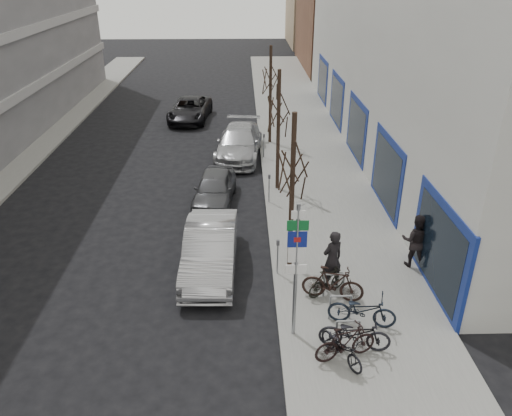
{
  "coord_description": "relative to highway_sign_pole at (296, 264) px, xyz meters",
  "views": [
    {
      "loc": [
        1.06,
        -10.92,
        9.52
      ],
      "look_at": [
        1.47,
        4.2,
        2.0
      ],
      "focal_mm": 35.0,
      "sensor_mm": 36.0,
      "label": 1
    }
  ],
  "objects": [
    {
      "name": "parked_car_mid",
      "position": [
        -2.6,
        8.81,
        -1.77
      ],
      "size": [
        2.0,
        4.16,
        1.37
      ],
      "primitive_type": "imported",
      "rotation": [
        0.0,
        0.0,
        -0.1
      ],
      "color": "#47474B",
      "rests_on": "ground"
    },
    {
      "name": "bike_far_inner",
      "position": [
        1.34,
        1.56,
        -1.73
      ],
      "size": [
        2.0,
        1.06,
        1.16
      ],
      "primitive_type": "imported",
      "rotation": [
        0.0,
        0.0,
        1.3
      ],
      "color": "black",
      "rests_on": "sidewalk_east"
    },
    {
      "name": "bike_rack",
      "position": [
        1.4,
        0.61,
        -1.8
      ],
      "size": [
        0.66,
        2.26,
        0.83
      ],
      "color": "gray",
      "rests_on": "sidewalk_east"
    },
    {
      "name": "parked_car_back",
      "position": [
        -1.56,
        14.5,
        -1.66
      ],
      "size": [
        2.79,
        5.69,
        1.59
      ],
      "primitive_type": "imported",
      "rotation": [
        0.0,
        0.0,
        -0.1
      ],
      "color": "#A7A8AC",
      "rests_on": "ground"
    },
    {
      "name": "highway_sign_pole",
      "position": [
        0.0,
        0.0,
        0.0
      ],
      "size": [
        0.55,
        0.1,
        4.2
      ],
      "color": "gray",
      "rests_on": "ground"
    },
    {
      "name": "meter_front",
      "position": [
        -0.25,
        3.01,
        -1.54
      ],
      "size": [
        0.1,
        0.08,
        1.27
      ],
      "color": "gray",
      "rests_on": "sidewalk_east"
    },
    {
      "name": "pedestrian_near",
      "position": [
        1.41,
        2.29,
        -1.33
      ],
      "size": [
        0.85,
        0.74,
        1.96
      ],
      "primitive_type": "imported",
      "rotation": [
        0.0,
        0.0,
        3.6
      ],
      "color": "black",
      "rests_on": "sidewalk_east"
    },
    {
      "name": "tree_mid",
      "position": [
        0.2,
        10.01,
        1.65
      ],
      "size": [
        1.8,
        1.8,
        5.5
      ],
      "color": "black",
      "rests_on": "ground"
    },
    {
      "name": "meter_mid",
      "position": [
        -0.25,
        8.51,
        -1.54
      ],
      "size": [
        0.1,
        0.08,
        1.27
      ],
      "color": "gray",
      "rests_on": "sidewalk_east"
    },
    {
      "name": "sidewalk_east",
      "position": [
        2.1,
        10.01,
        -2.38
      ],
      "size": [
        5.0,
        70.0,
        0.15
      ],
      "primitive_type": "cube",
      "color": "slate",
      "rests_on": "ground"
    },
    {
      "name": "tree_far",
      "position": [
        0.2,
        16.51,
        1.65
      ],
      "size": [
        1.8,
        1.8,
        5.5
      ],
      "color": "black",
      "rests_on": "ground"
    },
    {
      "name": "bike_near_left",
      "position": [
        1.15,
        -1.04,
        -1.82
      ],
      "size": [
        1.22,
        1.62,
        0.97
      ],
      "primitive_type": "imported",
      "rotation": [
        0.0,
        0.0,
        0.53
      ],
      "color": "black",
      "rests_on": "sidewalk_east"
    },
    {
      "name": "tan_building_far",
      "position": [
        11.1,
        55.01,
        2.04
      ],
      "size": [
        13.0,
        12.0,
        9.0
      ],
      "primitive_type": "cube",
      "color": "#937A5B",
      "rests_on": "ground"
    },
    {
      "name": "bike_mid_inner",
      "position": [
        1.23,
        1.86,
        -1.85
      ],
      "size": [
        1.52,
        1.21,
        0.92
      ],
      "primitive_type": "imported",
      "rotation": [
        0.0,
        0.0,
        2.15
      ],
      "color": "black",
      "rests_on": "sidewalk_east"
    },
    {
      "name": "meter_back",
      "position": [
        -0.25,
        14.01,
        -1.54
      ],
      "size": [
        0.1,
        0.08,
        1.27
      ],
      "color": "gray",
      "rests_on": "sidewalk_east"
    },
    {
      "name": "brick_building_far",
      "position": [
        10.6,
        40.01,
        1.54
      ],
      "size": [
        12.0,
        14.0,
        8.0
      ],
      "primitive_type": "cube",
      "color": "brown",
      "rests_on": "ground"
    },
    {
      "name": "bike_mid_curb",
      "position": [
        1.97,
        0.36,
        -1.72
      ],
      "size": [
        2.02,
        1.04,
        1.18
      ],
      "primitive_type": "imported",
      "rotation": [
        0.0,
        0.0,
        1.32
      ],
      "color": "black",
      "rests_on": "sidewalk_east"
    },
    {
      "name": "tree_near",
      "position": [
        0.2,
        3.51,
        1.65
      ],
      "size": [
        1.8,
        1.8,
        5.5
      ],
      "color": "black",
      "rests_on": "ground"
    },
    {
      "name": "ground",
      "position": [
        -2.4,
        0.01,
        -2.46
      ],
      "size": [
        120.0,
        120.0,
        0.0
      ],
      "primitive_type": "plane",
      "color": "black",
      "rests_on": "ground"
    },
    {
      "name": "pedestrian_far",
      "position": [
        4.4,
        3.4,
        -1.34
      ],
      "size": [
        0.84,
        0.69,
        1.94
      ],
      "primitive_type": "imported",
      "rotation": [
        0.0,
        0.0,
        2.8
      ],
      "color": "black",
      "rests_on": "sidewalk_east"
    },
    {
      "name": "bike_near_right",
      "position": [
        1.25,
        -0.99,
        -1.78
      ],
      "size": [
        1.81,
        0.98,
        1.05
      ],
      "primitive_type": "imported",
      "rotation": [
        0.0,
        0.0,
        1.85
      ],
      "color": "black",
      "rests_on": "sidewalk_east"
    },
    {
      "name": "parked_car_front",
      "position": [
        -2.49,
        3.53,
        -1.66
      ],
      "size": [
        1.79,
        4.87,
        1.59
      ],
      "primitive_type": "imported",
      "rotation": [
        0.0,
        0.0,
        -0.02
      ],
      "color": "#ADADB3",
      "rests_on": "ground"
    },
    {
      "name": "bike_far_curb",
      "position": [
        1.56,
        -0.62,
        -1.73
      ],
      "size": [
        1.99,
        0.94,
        1.17
      ],
      "primitive_type": "imported",
      "rotation": [
        0.0,
        0.0,
        1.37
      ],
      "color": "black",
      "rests_on": "sidewalk_east"
    },
    {
      "name": "lane_car",
      "position": [
        -4.82,
        21.57,
        -1.75
      ],
      "size": [
        2.84,
        5.32,
        1.42
      ],
      "primitive_type": "imported",
      "rotation": [
        0.0,
        0.0,
        -0.1
      ],
      "color": "black",
      "rests_on": "ground"
    }
  ]
}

